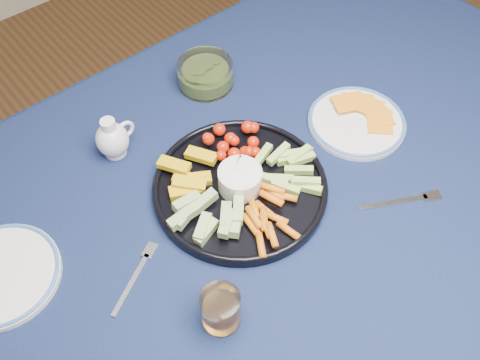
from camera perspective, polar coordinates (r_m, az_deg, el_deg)
dining_table at (r=1.18m, az=3.61°, el=-2.93°), size 1.67×1.07×0.75m
crudite_platter at (r=1.08m, az=-0.04°, el=-0.63°), size 0.36×0.36×0.11m
creamer_pitcher at (r=1.16m, az=-13.42°, el=4.28°), size 0.09×0.07×0.10m
pickle_bowl at (r=1.29m, az=-3.70°, el=11.10°), size 0.13×0.13×0.06m
cheese_plate at (r=1.24m, az=12.37°, el=6.19°), size 0.22×0.22×0.03m
juice_tumbler at (r=0.93m, az=-2.05°, el=-13.72°), size 0.07×0.07×0.08m
fork_left at (r=1.02m, az=-10.85°, el=-9.61°), size 0.14×0.09×0.00m
fork_right at (r=1.13m, az=17.36°, el=-2.07°), size 0.16×0.10×0.00m
side_plate_extra at (r=1.08m, az=-24.15°, el=-9.22°), size 0.22×0.22×0.02m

